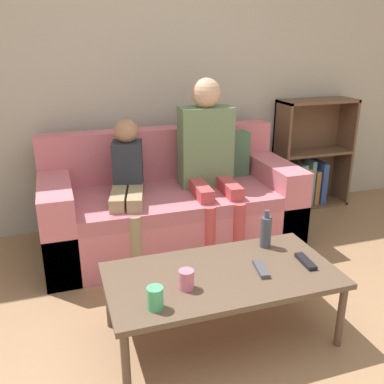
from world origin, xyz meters
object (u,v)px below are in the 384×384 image
(couch, at_px, (171,207))
(cup_far, at_px, (186,279))
(bookshelf, at_px, (306,165))
(bottle, at_px, (266,231))
(tv_remote_0, at_px, (261,269))
(cup_near, at_px, (155,298))
(person_child, at_px, (127,184))
(tv_remote_1, at_px, (306,261))
(coffee_table, at_px, (222,279))
(person_adult, at_px, (208,151))

(couch, xyz_separation_m, cup_far, (-0.27, -1.25, 0.14))
(bookshelf, height_order, bottle, bookshelf)
(bookshelf, xyz_separation_m, tv_remote_0, (-1.29, -1.60, 0.01))
(cup_near, relative_size, cup_far, 1.08)
(couch, xyz_separation_m, bookshelf, (1.44, 0.39, 0.10))
(person_child, distance_m, cup_near, 1.24)
(person_child, relative_size, tv_remote_1, 5.76)
(bottle, bearing_deg, bookshelf, 50.09)
(tv_remote_0, xyz_separation_m, bottle, (0.15, 0.24, 0.09))
(couch, distance_m, person_child, 0.46)
(coffee_table, xyz_separation_m, tv_remote_0, (0.20, -0.04, 0.04))
(cup_near, distance_m, tv_remote_1, 0.88)
(person_child, relative_size, cup_far, 10.14)
(person_child, xyz_separation_m, tv_remote_1, (0.76, -1.09, -0.17))
(couch, distance_m, coffee_table, 1.17)
(couch, bearing_deg, cup_near, -108.40)
(bookshelf, bearing_deg, person_adult, -158.53)
(couch, height_order, bottle, couch)
(bookshelf, xyz_separation_m, cup_far, (-1.71, -1.64, 0.04))
(person_child, bearing_deg, bookshelf, 29.76)
(coffee_table, height_order, tv_remote_0, tv_remote_0)
(tv_remote_0, height_order, bottle, bottle)
(cup_near, xyz_separation_m, cup_far, (0.18, 0.11, -0.00))
(bottle, bearing_deg, person_adult, 91.45)
(bookshelf, bearing_deg, person_child, -163.85)
(tv_remote_0, relative_size, bottle, 0.78)
(couch, relative_size, bottle, 8.32)
(cup_near, height_order, tv_remote_0, cup_near)
(couch, height_order, person_adult, person_adult)
(cup_near, distance_m, bottle, 0.84)
(bookshelf, distance_m, cup_far, 2.37)
(tv_remote_0, distance_m, bottle, 0.29)
(person_child, height_order, bottle, person_child)
(bookshelf, distance_m, cup_near, 2.57)
(bookshelf, distance_m, bottle, 1.78)
(couch, xyz_separation_m, cup_near, (-0.45, -1.36, 0.15))
(coffee_table, distance_m, bottle, 0.42)
(cup_far, xyz_separation_m, tv_remote_0, (0.42, 0.04, -0.04))
(cup_far, xyz_separation_m, tv_remote_1, (0.68, 0.03, -0.04))
(cup_far, bearing_deg, couch, 77.73)
(person_child, bearing_deg, coffee_table, -60.58)
(bookshelf, distance_m, coffee_table, 2.16)
(coffee_table, relative_size, person_adult, 0.95)
(coffee_table, relative_size, cup_near, 11.23)
(bookshelf, bearing_deg, cup_near, -137.17)
(couch, xyz_separation_m, coffee_table, (-0.05, -1.17, 0.06))
(cup_far, relative_size, bottle, 0.43)
(person_adult, bearing_deg, person_child, -171.71)
(coffee_table, relative_size, tv_remote_0, 6.80)
(person_child, bearing_deg, person_adult, 19.06)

